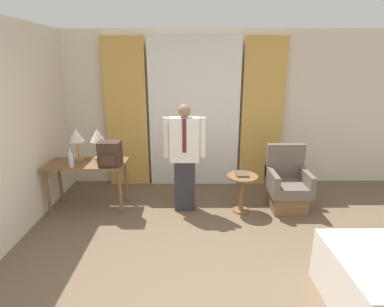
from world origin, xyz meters
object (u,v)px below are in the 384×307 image
at_px(table_lamp_right, 98,137).
at_px(bottle_near_edge, 71,160).
at_px(person, 185,155).
at_px(book, 242,174).
at_px(backpack, 110,154).
at_px(side_table, 242,187).
at_px(armchair, 287,187).
at_px(table_lamp_left, 77,137).
at_px(desk, 87,170).

xyz_separation_m(table_lamp_right, bottle_near_edge, (-0.30, -0.33, -0.24)).
height_order(person, book, person).
distance_m(bottle_near_edge, book, 2.47).
bearing_deg(book, backpack, -179.52).
bearing_deg(person, side_table, -5.13).
bearing_deg(bottle_near_edge, table_lamp_right, 48.28).
height_order(armchair, book, armchair).
relative_size(table_lamp_left, table_lamp_right, 1.00).
height_order(desk, armchair, armchair).
distance_m(desk, bottle_near_edge, 0.33).
relative_size(table_lamp_right, book, 2.25).
distance_m(desk, table_lamp_right, 0.52).
bearing_deg(armchair, book, -171.99).
height_order(backpack, armchair, backpack).
distance_m(table_lamp_left, bottle_near_edge, 0.42).
bearing_deg(desk, bottle_near_edge, -126.84).
bearing_deg(bottle_near_edge, backpack, 5.80).
relative_size(table_lamp_left, bottle_near_edge, 1.80).
height_order(armchair, side_table, armchair).
xyz_separation_m(bottle_near_edge, side_table, (2.46, 0.05, -0.46)).
bearing_deg(person, table_lamp_left, 172.82).
relative_size(table_lamp_right, backpack, 1.35).
bearing_deg(table_lamp_right, bottle_near_edge, -131.72).
relative_size(desk, book, 5.41).
xyz_separation_m(bottle_near_edge, backpack, (0.54, 0.06, 0.07)).
bearing_deg(armchair, backpack, -177.45).
bearing_deg(side_table, person, 174.87).
distance_m(table_lamp_left, table_lamp_right, 0.31).
height_order(backpack, book, backpack).
xyz_separation_m(side_table, book, (-0.00, 0.02, 0.20)).
xyz_separation_m(desk, person, (1.47, -0.06, 0.25)).
height_order(bottle_near_edge, backpack, backpack).
bearing_deg(table_lamp_left, backpack, -26.51).
xyz_separation_m(bottle_near_edge, book, (2.46, 0.07, -0.25)).
distance_m(backpack, side_table, 1.99).
xyz_separation_m(desk, table_lamp_left, (-0.16, 0.15, 0.47)).
bearing_deg(table_lamp_left, person, -7.18).
bearing_deg(armchair, person, -178.44).
distance_m(table_lamp_right, side_table, 2.29).
distance_m(table_lamp_right, armchair, 2.98).
relative_size(bottle_near_edge, book, 1.24).
relative_size(desk, table_lamp_right, 2.41).
distance_m(armchair, side_table, 0.73).
height_order(table_lamp_left, side_table, table_lamp_left).
bearing_deg(table_lamp_right, armchair, -3.23).
relative_size(table_lamp_left, backpack, 1.35).
bearing_deg(backpack, bottle_near_edge, -174.20).
distance_m(table_lamp_left, person, 1.65).
xyz_separation_m(table_lamp_left, person, (1.63, -0.21, -0.21)).
height_order(desk, table_lamp_left, table_lamp_left).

